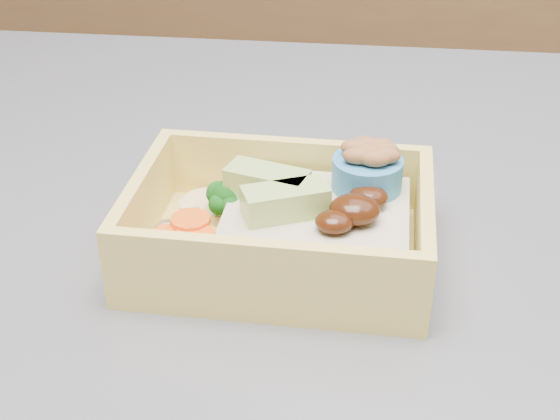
# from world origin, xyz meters

# --- Properties ---
(bento_box) EXTENTS (0.17, 0.13, 0.06)m
(bento_box) POSITION_xyz_m (0.15, -0.05, 0.94)
(bento_box) COLOR #E7CD5F
(bento_box) RESTS_ON island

